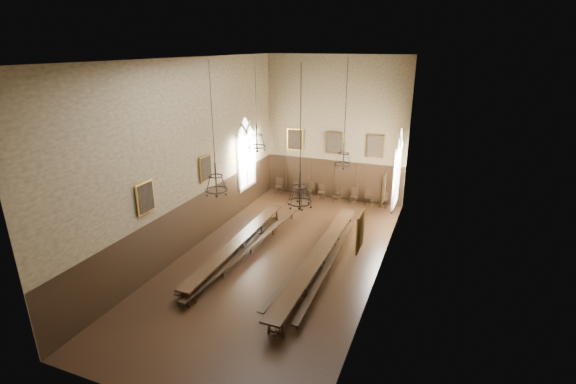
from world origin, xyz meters
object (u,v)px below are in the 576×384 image
Objects in this scene: bench_left_outer at (230,247)px; bench_right_outer at (330,264)px; table_right at (319,261)px; chair_1 at (296,191)px; chair_5 at (354,199)px; chair_3 at (321,194)px; chandelier_front_right at (300,194)px; chandelier_back_left at (257,141)px; chair_4 at (337,197)px; chair_0 at (279,189)px; chandelier_front_left at (216,182)px; chair_6 at (368,200)px; chair_7 at (383,203)px; chair_2 at (310,192)px; bench_left_inner at (251,249)px; bench_right_inner at (310,258)px; table_left at (239,246)px; chandelier_back_right at (343,157)px.

bench_right_outer is at bearing 1.51° from bench_left_outer.
chair_1 is at bearing 116.52° from table_right.
chair_5 is (-0.92, 8.57, 0.01)m from bench_right_outer.
chandelier_front_right reaches higher than chair_3.
chandelier_back_left is (0.44, 2.33, 4.79)m from bench_left_outer.
chandelier_back_left is at bearing -102.21° from chair_4.
table_right is 10.37× the size of chair_0.
chandelier_front_left reaches higher than bench_right_outer.
bench_left_outer is 9.17m from chair_4.
chair_6 is 12.37m from chandelier_front_left.
chandelier_front_left reaches higher than chair_0.
chair_0 is 0.24× the size of chandelier_back_left.
chandelier_front_left is at bearing -102.53° from chair_7.
table_right is 9.81m from chair_1.
chair_2 is at bearing -173.62° from chair_4.
chair_6 reaches higher than chair_5.
chair_4 is at bearing 70.93° from bench_left_outer.
chair_7 is at bearing 49.26° from chandelier_back_left.
table_right is at bearing -2.35° from bench_left_inner.
chair_2 is (-3.39, 8.78, -0.11)m from table_right.
bench_right_inner is 9.60× the size of chair_7.
chair_2 reaches higher than bench_right_outer.
chair_3 is at bearing 84.24° from bench_left_inner.
chandelier_front_left is (-2.24, -10.82, 4.02)m from chair_4.
chair_1 is at bearing 89.24° from bench_left_outer.
table_right is 11.52× the size of chair_3.
chair_2 reaches higher than chair_4.
table_left is 0.93× the size of bench_left_inner.
chandelier_back_left and chandelier_front_right have the same top height.
table_left is at bearing -93.74° from chair_0.
chair_6 is (1.94, 0.10, 0.01)m from chair_4.
chair_5 is (1.05, 0.04, -0.00)m from chair_4.
bench_left_inner is (-3.47, 0.14, -0.13)m from table_right.
chair_0 is 13.36m from chandelier_front_right.
chandelier_back_right reaches higher than bench_left_inner.
bench_left_outer is at bearing -100.64° from chandelier_back_left.
chair_6 is (-0.02, 8.64, 0.02)m from bench_right_outer.
table_left is at bearing -96.50° from chair_4.
bench_right_outer is 1.92× the size of chandelier_front_right.
bench_left_inner is at bearing -106.82° from chair_7.
chair_3 is 2.14m from chair_5.
bench_left_inner is (0.56, 0.10, -0.08)m from table_left.
chair_6 is at bearing 65.68° from bench_left_inner.
chair_7 is 12.19m from chandelier_front_right.
chair_5 is 12.04m from chandelier_front_left.
chair_6 is (0.98, 8.45, 0.03)m from bench_right_inner.
bench_right_inner is 5.20m from chandelier_front_right.
chair_6 is at bearing 62.95° from table_left.
table_left is at bearing -145.95° from chandelier_back_right.
table_right is 4.99m from chandelier_back_right.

